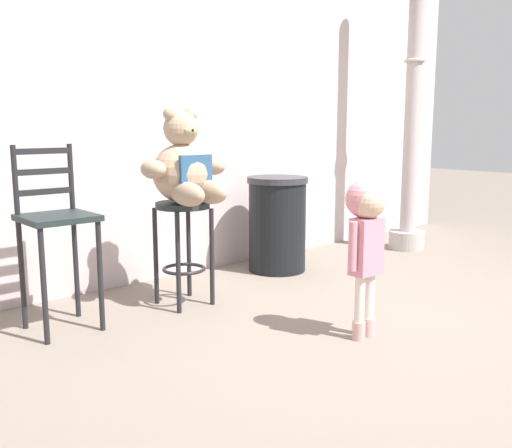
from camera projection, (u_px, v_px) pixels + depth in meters
ground_plane at (404, 328)px, 3.47m from camera, size 24.00×24.00×0.00m
building_wall at (195, 85)px, 4.79m from camera, size 6.89×0.30×3.11m
bar_stool_with_teddy at (183, 233)px, 3.87m from camera, size 0.37×0.37×0.71m
teddy_bear at (185, 169)px, 3.77m from camera, size 0.61×0.55×0.63m
child_walking at (366, 225)px, 3.22m from camera, size 0.29×0.23×0.92m
trash_bin at (277, 224)px, 4.81m from camera, size 0.51×0.51×0.80m
lamppost at (412, 119)px, 5.51m from camera, size 0.35×0.35×3.18m
bar_chair_empty at (56, 226)px, 3.37m from camera, size 0.40×0.40×1.11m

